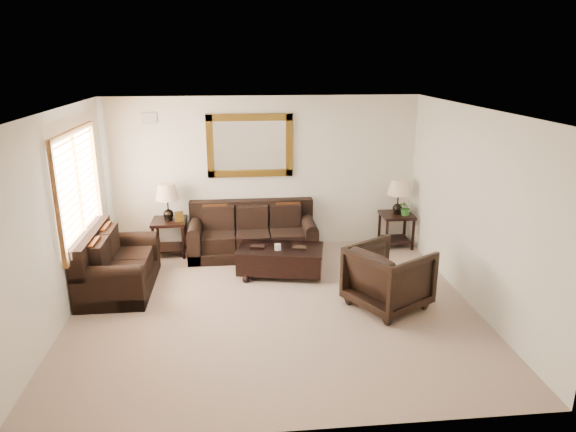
{
  "coord_description": "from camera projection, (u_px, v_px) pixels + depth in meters",
  "views": [
    {
      "loc": [
        -0.46,
        -6.44,
        3.34
      ],
      "look_at": [
        0.26,
        0.6,
        1.13
      ],
      "focal_mm": 32.0,
      "sensor_mm": 36.0,
      "label": 1
    }
  ],
  "objects": [
    {
      "name": "room",
      "position": [
        273.0,
        214.0,
        6.75
      ],
      "size": [
        5.51,
        5.01,
        2.71
      ],
      "color": "#88705E",
      "rests_on": "ground"
    },
    {
      "name": "air_vent",
      "position": [
        149.0,
        118.0,
        8.63
      ],
      "size": [
        0.25,
        0.02,
        0.18
      ],
      "primitive_type": "cube",
      "color": "#999999",
      "rests_on": "room"
    },
    {
      "name": "sofa",
      "position": [
        253.0,
        236.0,
        9.0
      ],
      "size": [
        2.19,
        0.95,
        0.9
      ],
      "color": "black",
      "rests_on": "room"
    },
    {
      "name": "loveseat",
      "position": [
        115.0,
        268.0,
        7.62
      ],
      "size": [
        0.96,
        1.62,
        0.91
      ],
      "rotation": [
        0.0,
        0.0,
        1.57
      ],
      "color": "black",
      "rests_on": "room"
    },
    {
      "name": "window",
      "position": [
        79.0,
        188.0,
        7.29
      ],
      "size": [
        0.07,
        1.96,
        1.66
      ],
      "color": "white",
      "rests_on": "room"
    },
    {
      "name": "end_table_right",
      "position": [
        398.0,
        203.0,
        9.21
      ],
      "size": [
        0.57,
        0.57,
        1.24
      ],
      "color": "black",
      "rests_on": "room"
    },
    {
      "name": "armchair",
      "position": [
        389.0,
        274.0,
        7.03
      ],
      "size": [
        1.24,
        1.26,
        0.96
      ],
      "primitive_type": "imported",
      "rotation": [
        0.0,
        0.0,
        2.12
      ],
      "color": "black",
      "rests_on": "floor"
    },
    {
      "name": "coffee_table",
      "position": [
        280.0,
        258.0,
        8.13
      ],
      "size": [
        1.45,
        0.97,
        0.57
      ],
      "rotation": [
        0.0,
        0.0,
        -0.2
      ],
      "color": "black",
      "rests_on": "room"
    },
    {
      "name": "end_table_left",
      "position": [
        168.0,
        209.0,
        8.81
      ],
      "size": [
        0.58,
        0.58,
        1.27
      ],
      "color": "black",
      "rests_on": "room"
    },
    {
      "name": "potted_plant",
      "position": [
        406.0,
        209.0,
        9.15
      ],
      "size": [
        0.31,
        0.33,
        0.23
      ],
      "primitive_type": "imported",
      "rotation": [
        0.0,
        0.0,
        0.2
      ],
      "color": "#2A5E20",
      "rests_on": "end_table_right"
    },
    {
      "name": "mirror",
      "position": [
        250.0,
        146.0,
        8.92
      ],
      "size": [
        1.5,
        0.06,
        1.1
      ],
      "color": "#4D280F",
      "rests_on": "room"
    }
  ]
}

